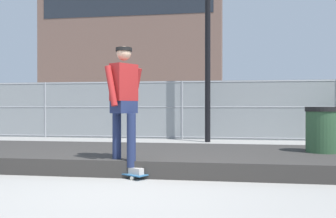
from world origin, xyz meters
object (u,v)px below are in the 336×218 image
Objects in this scene: parked_car_near at (90,111)px; parked_car_mid at (234,111)px; street_lamp at (208,8)px; skateboard at (124,173)px; skater at (124,100)px; trash_bin at (323,137)px.

parked_car_near is 0.99× the size of parked_car_mid.
parked_car_mid is at bearing -0.53° from parked_car_near.
skateboard is at bearing -99.82° from street_lamp.
skateboard is at bearing -100.40° from parked_car_mid.
skater is at bearing -66.67° from parked_car_near.
trash_bin is (3.12, 1.38, 0.46)m from skateboard.
parked_car_near and parked_car_mid have the same top height.
street_lamp is at bearing -40.18° from parked_car_near.
parked_car_mid is (1.83, 9.98, 0.78)m from skateboard.
skater is 0.41× the size of parked_car_mid.
skateboard is 0.18× the size of parked_car_mid.
trash_bin is (7.44, -8.66, -0.32)m from parked_car_near.
skateboard is 10.18m from parked_car_mid.
parked_car_mid reaches higher than skateboard.
parked_car_mid is 8.70m from trash_bin.
street_lamp is at bearing 80.18° from skateboard.
trash_bin reaches higher than skateboard.
street_lamp reaches higher than trash_bin.
street_lamp is at bearing 117.21° from trash_bin.
trash_bin is at bearing 23.87° from skater.
skater reaches higher than parked_car_near.
trash_bin is (2.15, -4.19, -3.39)m from street_lamp.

